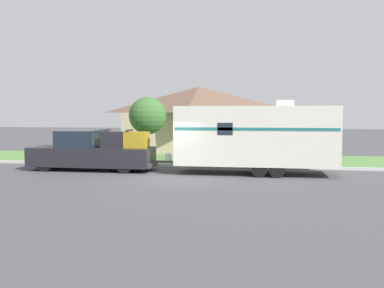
# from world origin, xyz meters

# --- Properties ---
(ground_plane) EXTENTS (120.00, 120.00, 0.00)m
(ground_plane) POSITION_xyz_m (0.00, 0.00, 0.00)
(ground_plane) COLOR #47474C
(curb_strip) EXTENTS (80.00, 0.30, 0.14)m
(curb_strip) POSITION_xyz_m (0.00, 3.75, 0.07)
(curb_strip) COLOR #ADADA8
(curb_strip) RESTS_ON ground_plane
(lawn_strip) EXTENTS (80.00, 7.00, 0.03)m
(lawn_strip) POSITION_xyz_m (0.00, 7.40, 0.01)
(lawn_strip) COLOR #568442
(lawn_strip) RESTS_ON ground_plane
(house_across_street) EXTENTS (10.83, 7.49, 4.90)m
(house_across_street) POSITION_xyz_m (-0.70, 13.48, 2.54)
(house_across_street) COLOR tan
(house_across_street) RESTS_ON ground_plane
(pickup_truck) EXTENTS (6.38, 2.01, 2.09)m
(pickup_truck) POSITION_xyz_m (-4.39, 1.64, 0.92)
(pickup_truck) COLOR black
(pickup_truck) RESTS_ON ground_plane
(travel_trailer) EXTENTS (8.63, 2.48, 3.52)m
(travel_trailer) POSITION_xyz_m (3.82, 1.64, 1.84)
(travel_trailer) COLOR black
(travel_trailer) RESTS_ON ground_plane
(mailbox) EXTENTS (0.48, 0.20, 1.30)m
(mailbox) POSITION_xyz_m (0.30, 4.63, 1.00)
(mailbox) COLOR brown
(mailbox) RESTS_ON ground_plane
(tree_in_yard) EXTENTS (2.28, 2.28, 3.89)m
(tree_in_yard) POSITION_xyz_m (-2.76, 6.32, 2.73)
(tree_in_yard) COLOR brown
(tree_in_yard) RESTS_ON ground_plane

